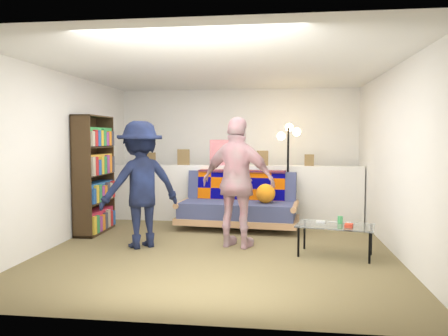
% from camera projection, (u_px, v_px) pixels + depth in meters
% --- Properties ---
extents(ground, '(5.00, 5.00, 0.00)m').
position_uv_depth(ground, '(220.00, 247.00, 5.95)').
color(ground, brown).
rests_on(ground, ground).
extents(room_shell, '(4.60, 5.05, 2.45)m').
position_uv_depth(room_shell, '(225.00, 125.00, 6.30)').
color(room_shell, silver).
rests_on(room_shell, ground).
extents(half_wall_ledge, '(4.45, 0.15, 1.00)m').
position_uv_depth(half_wall_ledge, '(234.00, 194.00, 7.70)').
color(half_wall_ledge, silver).
rests_on(half_wall_ledge, ground).
extents(ledge_decor, '(2.97, 0.02, 0.45)m').
position_uv_depth(ledge_decor, '(221.00, 155.00, 7.66)').
color(ledge_decor, brown).
rests_on(ledge_decor, half_wall_ledge).
extents(futon_sofa, '(2.01, 1.10, 0.83)m').
position_uv_depth(futon_sofa, '(240.00, 205.00, 7.14)').
color(futon_sofa, '#AF8055').
rests_on(futon_sofa, ground).
extents(bookshelf, '(0.30, 0.91, 1.82)m').
position_uv_depth(bookshelf, '(94.00, 178.00, 6.81)').
color(bookshelf, black).
rests_on(bookshelf, ground).
extents(coffee_table, '(1.03, 0.72, 0.49)m').
position_uv_depth(coffee_table, '(336.00, 227.00, 5.47)').
color(coffee_table, black).
rests_on(coffee_table, ground).
extents(floor_lamp, '(0.39, 0.30, 1.73)m').
position_uv_depth(floor_lamp, '(289.00, 153.00, 7.39)').
color(floor_lamp, black).
rests_on(floor_lamp, ground).
extents(person_left, '(1.26, 1.19, 1.71)m').
position_uv_depth(person_left, '(141.00, 184.00, 5.90)').
color(person_left, black).
rests_on(person_left, ground).
extents(person_right, '(1.12, 0.72, 1.77)m').
position_uv_depth(person_right, '(238.00, 182.00, 5.87)').
color(person_right, pink).
rests_on(person_right, ground).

